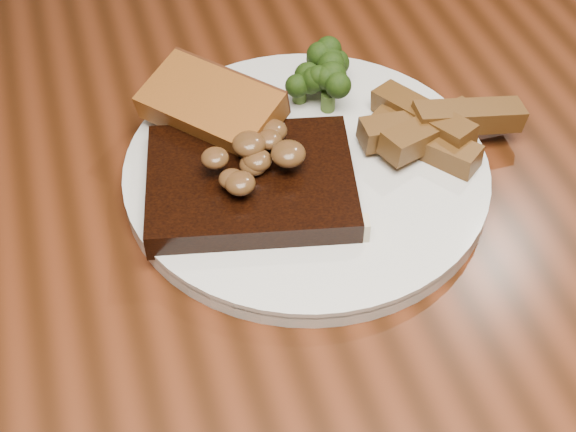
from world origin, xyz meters
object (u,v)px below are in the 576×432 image
at_px(dining_table, 286,339).
at_px(plate, 306,173).
at_px(chair_far, 337,59).
at_px(steak, 251,184).
at_px(garlic_bread, 213,125).
at_px(potato_wedges, 401,138).

bearing_deg(dining_table, plate, 63.10).
distance_m(dining_table, chair_far, 0.61).
height_order(dining_table, steak, steak).
height_order(plate, garlic_bread, garlic_bread).
height_order(chair_far, plate, chair_far).
bearing_deg(dining_table, chair_far, 66.07).
xyz_separation_m(chair_far, potato_wedges, (-0.12, -0.46, 0.28)).
distance_m(steak, potato_wedges, 0.13).
relative_size(dining_table, plate, 5.70).
distance_m(dining_table, steak, 0.13).
bearing_deg(steak, plate, 29.58).
bearing_deg(garlic_bread, dining_table, -32.41).
bearing_deg(chair_far, garlic_bread, 57.64).
distance_m(garlic_bread, potato_wedges, 0.15).
bearing_deg(dining_table, garlic_bread, 98.43).
xyz_separation_m(garlic_bread, potato_wedges, (0.14, -0.06, 0.00)).
relative_size(chair_far, garlic_bread, 8.55).
relative_size(steak, potato_wedges, 1.29).
bearing_deg(potato_wedges, chair_far, 75.26).
height_order(chair_far, garlic_bread, chair_far).
xyz_separation_m(plate, steak, (-0.05, -0.01, 0.02)).
bearing_deg(steak, garlic_bread, 111.85).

